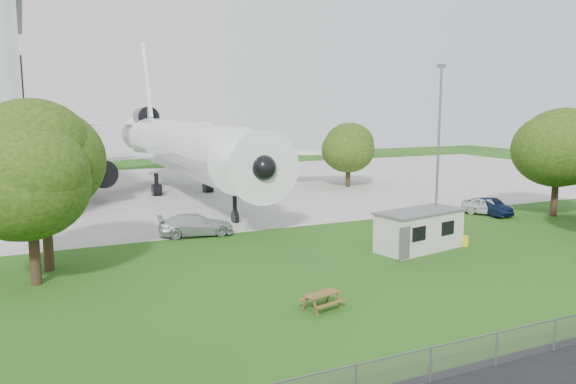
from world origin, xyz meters
name	(u,v)px	position (x,y,z in m)	size (l,w,h in m)	color
ground	(389,284)	(0.00, 0.00, 0.00)	(160.00, 160.00, 0.00)	#2E6218
concrete_apron	(194,189)	(0.00, 38.00, 0.01)	(120.00, 46.00, 0.03)	#B7B7B2
airliner	(180,145)	(-2.00, 35.86, 5.27)	(46.36, 47.73, 17.69)	white
site_cabin	(419,230)	(6.10, 5.25, 1.31)	(6.95, 3.84, 2.62)	beige
picnic_west	(322,309)	(-4.96, -1.70, 0.00)	(1.80, 1.50, 0.76)	brown
fence	(535,356)	(0.00, -9.50, 0.00)	(58.00, 0.04, 1.30)	gray
lamp_mast	(438,157)	(8.20, 6.20, 6.00)	(0.16, 0.16, 12.00)	slate
tree_west_big	(42,155)	(-16.22, 10.51, 6.66)	(7.69, 7.69, 10.52)	#382619
tree_west_small	(29,178)	(-16.96, 7.95, 5.70)	(7.59, 7.59, 9.51)	#382619
tree_east_back	(558,150)	(23.76, 9.48, 5.70)	(8.74, 8.74, 10.08)	#382619
tree_far_apron	(348,148)	(16.79, 31.98, 4.62)	(6.22, 6.22, 7.74)	#382619
car_ne_hatch	(487,206)	(19.03, 12.33, 0.74)	(1.76, 4.37, 1.49)	silver
car_ne_sedan	(490,207)	(19.25, 12.26, 0.71)	(1.50, 4.30, 1.42)	black
car_apron_van	(196,225)	(-6.14, 15.39, 0.79)	(2.21, 5.43, 1.58)	silver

